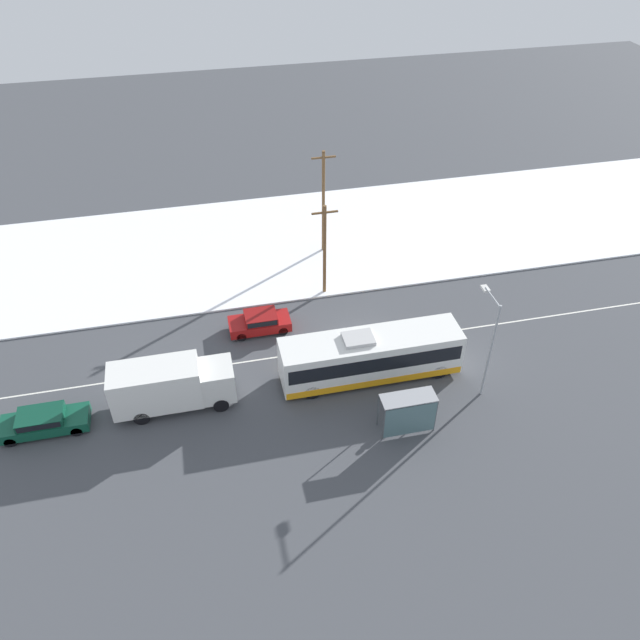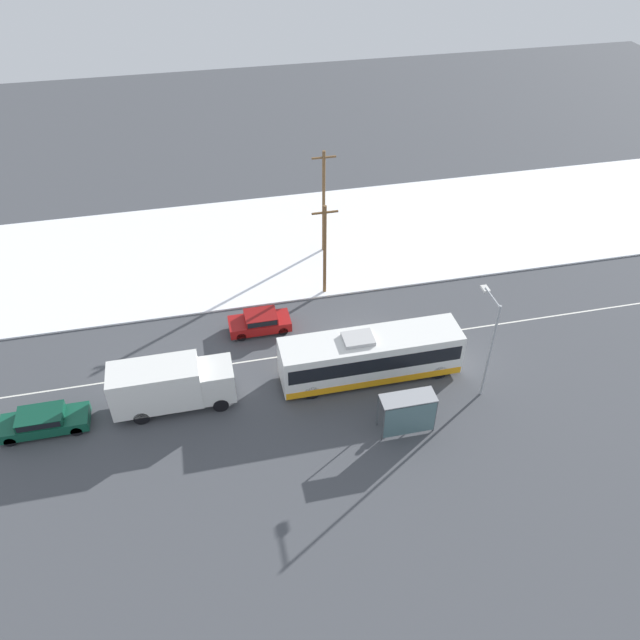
% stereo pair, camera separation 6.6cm
% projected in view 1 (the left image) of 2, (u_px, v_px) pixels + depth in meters
% --- Properties ---
extents(ground_plane, '(120.00, 120.00, 0.00)m').
position_uv_depth(ground_plane, '(362.00, 344.00, 40.79)').
color(ground_plane, '#424449').
extents(snow_lot, '(80.00, 15.72, 0.12)m').
position_uv_depth(snow_lot, '(318.00, 239.00, 50.96)').
color(snow_lot, white).
rests_on(snow_lot, ground_plane).
extents(lane_marking_center, '(60.00, 0.12, 0.00)m').
position_uv_depth(lane_marking_center, '(362.00, 344.00, 40.79)').
color(lane_marking_center, silver).
rests_on(lane_marking_center, ground_plane).
extents(city_bus, '(10.96, 2.57, 3.22)m').
position_uv_depth(city_bus, '(370.00, 356.00, 37.57)').
color(city_bus, white).
rests_on(city_bus, ground_plane).
extents(box_truck, '(6.94, 2.30, 3.08)m').
position_uv_depth(box_truck, '(170.00, 385.00, 35.49)').
color(box_truck, silver).
rests_on(box_truck, ground_plane).
extents(sedan_car, '(4.08, 1.80, 1.36)m').
position_uv_depth(sedan_car, '(260.00, 321.00, 41.46)').
color(sedan_car, maroon).
rests_on(sedan_car, ground_plane).
extents(parked_car_near_truck, '(4.78, 1.80, 1.32)m').
position_uv_depth(parked_car_near_truck, '(43.00, 421.00, 34.64)').
color(parked_car_near_truck, '#0F4733').
rests_on(parked_car_near_truck, ground_plane).
extents(pedestrian_at_stop, '(0.64, 0.29, 1.79)m').
position_uv_depth(pedestrian_at_stop, '(408.00, 400.00, 35.39)').
color(pedestrian_at_stop, '#23232D').
rests_on(pedestrian_at_stop, ground_plane).
extents(bus_shelter, '(3.06, 1.20, 2.40)m').
position_uv_depth(bus_shelter, '(409.00, 410.00, 33.97)').
color(bus_shelter, gray).
rests_on(bus_shelter, ground_plane).
extents(streetlamp, '(0.36, 2.24, 6.63)m').
position_uv_depth(streetlamp, '(490.00, 335.00, 35.00)').
color(streetlamp, '#9EA3A8').
rests_on(streetlamp, ground_plane).
extents(utility_pole_roadside, '(1.80, 0.24, 7.04)m').
position_uv_depth(utility_pole_roadside, '(325.00, 249.00, 42.96)').
color(utility_pole_roadside, brown).
rests_on(utility_pole_roadside, ground_plane).
extents(utility_pole_snowlot, '(1.80, 0.24, 8.37)m').
position_uv_depth(utility_pole_snowlot, '(323.00, 201.00, 46.93)').
color(utility_pole_snowlot, brown).
rests_on(utility_pole_snowlot, ground_plane).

